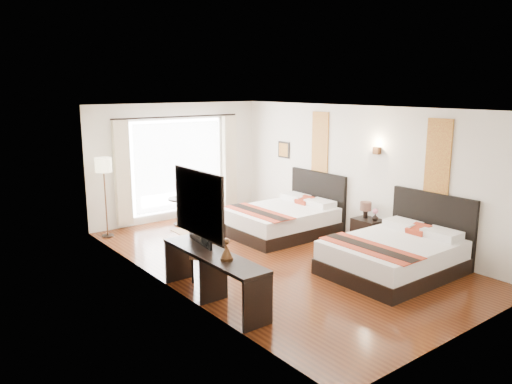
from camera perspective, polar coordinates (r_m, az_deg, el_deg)
floor at (r=9.51m, az=2.35°, el=-7.58°), size 4.50×7.50×0.01m
ceiling at (r=8.98m, az=2.50°, el=9.49°), size 4.50×7.50×0.02m
wall_headboard at (r=10.70m, az=11.68°, el=2.16°), size 0.01×7.50×2.80m
wall_desk at (r=7.92m, az=-10.12°, el=-1.18°), size 0.01×7.50×2.80m
wall_window at (r=12.20m, az=-8.97°, el=3.45°), size 4.50×0.01×2.80m
wall_entry at (r=6.80m, az=23.23°, el=-4.17°), size 4.50×0.01×2.80m
window_glass at (r=12.21m, az=-8.92°, el=2.98°), size 2.40×0.02×2.20m
sheer_curtain at (r=12.15m, az=-8.79°, el=2.94°), size 2.30×0.02×2.10m
drape_left at (r=11.50m, az=-15.02°, el=2.07°), size 0.35×0.14×2.35m
drape_right at (r=12.88m, az=-3.04°, el=3.48°), size 0.35×0.14×2.35m
art_panel_near at (r=9.53m, az=20.10°, el=3.85°), size 0.03×0.50×1.35m
art_panel_far at (r=11.39m, az=7.33°, el=5.69°), size 0.03×0.50×1.35m
wall_sconce at (r=10.28m, az=13.65°, el=4.61°), size 0.10×0.14×0.14m
mirror_frame at (r=7.12m, az=-6.58°, el=-1.31°), size 0.04×1.25×0.95m
mirror_glass at (r=7.13m, az=-6.41°, el=-1.28°), size 0.01×1.12×0.82m
bed_near at (r=9.04m, az=15.73°, el=-6.84°), size 2.27×1.77×1.28m
bed_far at (r=10.99m, az=3.22°, el=-3.07°), size 2.25×1.75×1.27m
nightstand at (r=10.48m, az=12.61°, el=-4.45°), size 0.45×0.56×0.54m
table_lamp at (r=10.44m, az=12.43°, el=-1.75°), size 0.23×0.23×0.37m
vase at (r=10.30m, az=13.45°, el=-3.03°), size 0.14×0.14×0.14m
console_desk at (r=7.59m, az=-4.86°, el=-9.72°), size 0.50×2.20×0.76m
television at (r=7.84m, az=-7.01°, el=-4.27°), size 0.23×0.84×0.48m
bronze_figurine at (r=7.13m, az=-3.38°, el=-6.70°), size 0.21×0.21×0.28m
desk_chair at (r=8.38m, az=-5.36°, el=-8.21°), size 0.59×0.59×0.96m
floor_lamp at (r=10.96m, az=-17.02°, el=2.41°), size 0.35×0.35×1.72m
side_table at (r=11.78m, az=-8.62°, el=-2.20°), size 0.56×0.56×0.64m
fruit_bowl at (r=11.67m, az=-8.76°, el=-0.60°), size 0.22×0.22×0.05m
window_chair at (r=12.15m, az=-6.61°, el=-1.66°), size 0.62×0.62×1.08m
jute_rug at (r=11.37m, az=-6.08°, el=-4.29°), size 1.24×0.85×0.01m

